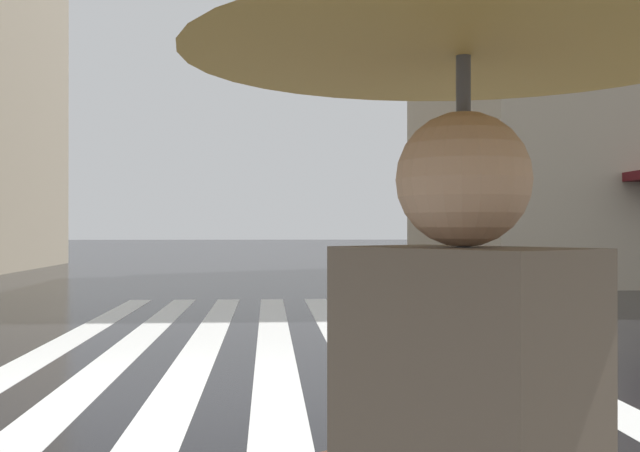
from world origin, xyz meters
TOP-DOWN VIEW (x-y plane):
  - ground_plane at (0.00, 0.00)m, footprint 220.00×220.00m
  - zebra_crossing at (4.00, -0.97)m, footprint 13.00×6.50m
  - pedestrian_with_floral_umbrella at (-6.66, -1.18)m, footprint 0.92×0.92m

SIDE VIEW (x-z plane):
  - ground_plane at x=0.00m, z-range 0.00..0.00m
  - zebra_crossing at x=4.00m, z-range 0.00..0.01m
  - pedestrian_with_floral_umbrella at x=-6.66m, z-range 0.69..2.67m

